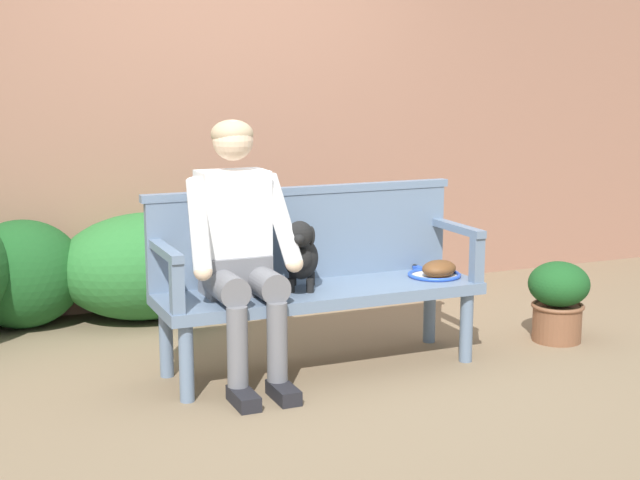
% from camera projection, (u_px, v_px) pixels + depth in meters
% --- Properties ---
extents(ground_plane, '(40.00, 40.00, 0.00)m').
position_uv_depth(ground_plane, '(320.00, 368.00, 4.84)').
color(ground_plane, '#7A664C').
extents(brick_garden_fence, '(8.00, 0.30, 2.26)m').
position_uv_depth(brick_garden_fence, '(217.00, 132.00, 6.23)').
color(brick_garden_fence, '#936651').
rests_on(brick_garden_fence, ground).
extents(hedge_bush_far_left, '(0.73, 0.62, 0.66)m').
position_uv_depth(hedge_bush_far_left, '(22.00, 274.00, 5.56)').
color(hedge_bush_far_left, '#194C1E').
rests_on(hedge_bush_far_left, ground).
extents(hedge_bush_mid_left, '(1.12, 0.85, 0.67)m').
position_uv_depth(hedge_bush_mid_left, '(147.00, 266.00, 5.78)').
color(hedge_bush_mid_left, '#286B2D').
rests_on(hedge_bush_mid_left, ground).
extents(garden_bench, '(1.70, 0.51, 0.44)m').
position_uv_depth(garden_bench, '(320.00, 298.00, 4.77)').
color(garden_bench, slate).
rests_on(garden_bench, ground).
extents(bench_backrest, '(1.74, 0.06, 0.50)m').
position_uv_depth(bench_backrest, '(303.00, 232.00, 4.92)').
color(bench_backrest, slate).
rests_on(bench_backrest, garden_bench).
extents(bench_armrest_left_end, '(0.06, 0.51, 0.28)m').
position_uv_depth(bench_armrest_left_end, '(170.00, 266.00, 4.33)').
color(bench_armrest_left_end, slate).
rests_on(bench_armrest_left_end, garden_bench).
extents(bench_armrest_right_end, '(0.06, 0.51, 0.28)m').
position_uv_depth(bench_armrest_right_end, '(464.00, 241.00, 4.96)').
color(bench_armrest_right_end, slate).
rests_on(bench_armrest_right_end, garden_bench).
extents(person_seated, '(0.56, 0.66, 1.31)m').
position_uv_depth(person_seated, '(239.00, 242.00, 4.53)').
color(person_seated, black).
rests_on(person_seated, ground).
extents(dog_on_bench, '(0.27, 0.37, 0.37)m').
position_uv_depth(dog_on_bench, '(301.00, 254.00, 4.67)').
color(dog_on_bench, black).
rests_on(dog_on_bench, garden_bench).
extents(tennis_racket, '(0.30, 0.57, 0.03)m').
position_uv_depth(tennis_racket, '(432.00, 274.00, 5.04)').
color(tennis_racket, blue).
rests_on(tennis_racket, garden_bench).
extents(baseball_glove, '(0.27, 0.25, 0.09)m').
position_uv_depth(baseball_glove, '(439.00, 269.00, 5.00)').
color(baseball_glove, brown).
rests_on(baseball_glove, garden_bench).
extents(potted_plant, '(0.35, 0.35, 0.47)m').
position_uv_depth(potted_plant, '(558.00, 298.00, 5.29)').
color(potted_plant, brown).
rests_on(potted_plant, ground).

